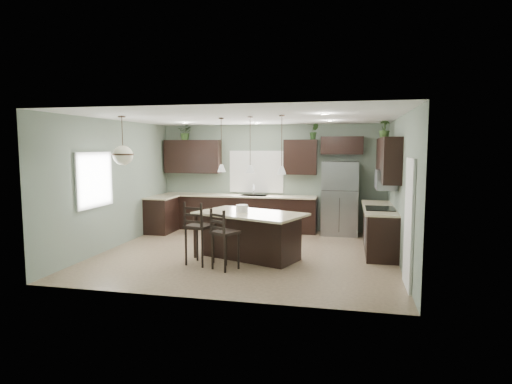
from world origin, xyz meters
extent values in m
plane|color=#9E8466|center=(0.00, 0.00, 0.00)|extent=(6.00, 6.00, 0.00)
cube|color=white|center=(2.98, -1.55, 1.02)|extent=(0.04, 0.82, 2.04)
cube|color=white|center=(-0.40, 2.73, 1.55)|extent=(1.35, 0.02, 1.00)
cube|color=white|center=(-2.98, -0.80, 1.55)|extent=(0.02, 1.10, 1.00)
cube|color=black|center=(-2.70, 1.70, 0.45)|extent=(0.60, 0.90, 0.90)
cube|color=beige|center=(-2.68, 1.70, 0.92)|extent=(0.66, 0.96, 0.04)
cube|color=black|center=(-0.85, 2.45, 0.45)|extent=(4.20, 0.60, 0.90)
cube|color=beige|center=(-0.85, 2.43, 0.92)|extent=(4.20, 0.66, 0.04)
cube|color=gray|center=(-0.40, 2.43, 0.94)|extent=(0.70, 0.45, 0.01)
cylinder|color=silver|center=(-0.40, 2.40, 1.08)|extent=(0.02, 0.02, 0.28)
cube|color=black|center=(-2.15, 2.58, 1.95)|extent=(1.55, 0.34, 0.90)
cube|color=black|center=(0.80, 2.58, 1.95)|extent=(0.85, 0.34, 0.90)
cube|color=black|center=(1.85, 2.58, 2.25)|extent=(1.05, 0.34, 0.45)
cube|color=black|center=(2.70, 0.87, 0.45)|extent=(0.60, 2.35, 0.90)
cube|color=beige|center=(2.68, 0.87, 0.92)|extent=(0.66, 2.35, 0.04)
cube|color=black|center=(2.68, 0.60, 0.94)|extent=(0.58, 0.75, 0.02)
cube|color=gray|center=(2.40, 0.60, 0.45)|extent=(0.01, 0.72, 0.60)
cube|color=black|center=(2.83, 0.87, 1.95)|extent=(0.34, 2.35, 0.90)
cube|color=gray|center=(2.78, 0.60, 1.55)|extent=(0.40, 0.75, 0.40)
cube|color=gray|center=(1.83, 2.41, 0.93)|extent=(0.90, 0.74, 1.85)
cube|color=black|center=(0.16, -0.41, 0.46)|extent=(2.36, 1.83, 0.92)
cylinder|color=white|center=(-0.03, -0.34, 0.99)|extent=(0.24, 0.24, 0.14)
cube|color=black|center=(-0.68, -1.00, 0.60)|extent=(0.54, 0.54, 1.20)
cube|color=black|center=(-0.11, -1.22, 0.56)|extent=(0.57, 0.57, 1.12)
imported|color=#2D4920|center=(-2.33, 2.55, 2.62)|extent=(0.43, 0.39, 0.43)
imported|color=#2D4F22|center=(1.14, 2.55, 2.61)|extent=(0.27, 0.24, 0.41)
imported|color=#3C5A27|center=(2.80, 1.67, 2.62)|extent=(0.32, 0.32, 0.44)
plane|color=slate|center=(0.00, 2.75, 1.40)|extent=(6.00, 0.00, 6.00)
plane|color=slate|center=(0.00, -2.75, 1.40)|extent=(6.00, 0.00, 6.00)
plane|color=slate|center=(-3.00, 0.00, 1.40)|extent=(0.00, 5.50, 5.50)
plane|color=slate|center=(3.00, 0.00, 1.40)|extent=(0.00, 5.50, 5.50)
plane|color=white|center=(0.00, 0.00, 2.80)|extent=(6.00, 6.00, 0.00)
camera|label=1|loc=(2.05, -8.49, 2.21)|focal=30.00mm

